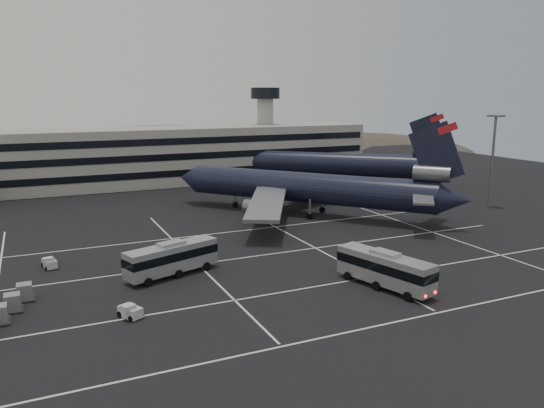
{
  "coord_description": "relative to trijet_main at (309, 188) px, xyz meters",
  "views": [
    {
      "loc": [
        -25.15,
        -61.64,
        22.26
      ],
      "look_at": [
        9.47,
        13.86,
        5.0
      ],
      "focal_mm": 35.0,
      "sensor_mm": 36.0,
      "label": 1
    }
  ],
  "objects": [
    {
      "name": "tug_b",
      "position": [
        -38.69,
        -33.51,
        -4.54
      ],
      "size": [
        2.47,
        2.89,
        1.6
      ],
      "rotation": [
        0.0,
        0.0,
        0.47
      ],
      "color": "#BBBBB6",
      "rests_on": "ground"
    },
    {
      "name": "bus_far",
      "position": [
        -31.68,
        -22.6,
        -2.88
      ],
      "size": [
        12.52,
        6.73,
        4.33
      ],
      "rotation": [
        0.0,
        0.0,
        1.91
      ],
      "color": "gray",
      "rests_on": "ground"
    },
    {
      "name": "trijet_main",
      "position": [
        0.0,
        0.0,
        0.0
      ],
      "size": [
        41.45,
        47.82,
        18.08
      ],
      "rotation": [
        0.0,
        0.0,
        0.69
      ],
      "color": "black",
      "rests_on": "ground"
    },
    {
      "name": "lightpole_right",
      "position": [
        36.5,
        -8.56,
        6.57
      ],
      "size": [
        2.4,
        2.4,
        18.28
      ],
      "color": "slate",
      "rests_on": "ground"
    },
    {
      "name": "ground",
      "position": [
        -21.5,
        -23.56,
        -5.25
      ],
      "size": [
        260.0,
        260.0,
        0.0
      ],
      "primitive_type": "plane",
      "color": "black",
      "rests_on": "ground"
    },
    {
      "name": "terminal",
      "position": [
        -24.45,
        47.58,
        1.68
      ],
      "size": [
        125.0,
        26.0,
        24.0
      ],
      "color": "gray",
      "rests_on": "ground"
    },
    {
      "name": "tug_a",
      "position": [
        -45.51,
        -13.22,
        -4.54
      ],
      "size": [
        2.02,
        2.74,
        1.59
      ],
      "rotation": [
        0.0,
        0.0,
        0.23
      ],
      "color": "#BBBBB6",
      "rests_on": "ground"
    },
    {
      "name": "hills",
      "position": [
        -3.51,
        146.44,
        -17.32
      ],
      "size": [
        352.0,
        180.0,
        44.0
      ],
      "color": "#38332B",
      "rests_on": "ground"
    },
    {
      "name": "bus_near",
      "position": [
        -10.14,
        -37.15,
        -2.83
      ],
      "size": [
        6.12,
        12.81,
        4.41
      ],
      "rotation": [
        0.0,
        0.0,
        0.27
      ],
      "color": "gray",
      "rests_on": "ground"
    },
    {
      "name": "lane_markings",
      "position": [
        -20.55,
        -22.84,
        -5.24
      ],
      "size": [
        90.0,
        55.62,
        0.01
      ],
      "color": "silver",
      "rests_on": "ground"
    },
    {
      "name": "trijet_far",
      "position": [
        22.39,
        27.46,
        0.18
      ],
      "size": [
        46.2,
        43.06,
        18.08
      ],
      "rotation": [
        0.0,
        0.0,
        0.84
      ],
      "color": "black",
      "rests_on": "ground"
    }
  ]
}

